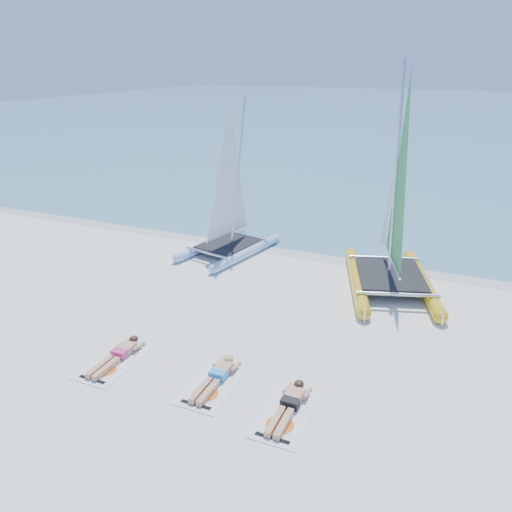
# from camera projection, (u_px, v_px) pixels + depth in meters

# --- Properties ---
(ground) EXTENTS (140.00, 140.00, 0.00)m
(ground) POSITION_uv_depth(u_px,v_px,m) (257.00, 320.00, 13.71)
(ground) COLOR white
(ground) RESTS_ON ground
(sea) EXTENTS (140.00, 115.00, 0.01)m
(sea) POSITION_uv_depth(u_px,v_px,m) (439.00, 113.00, 67.58)
(sea) COLOR #6CB5B0
(sea) RESTS_ON ground
(wet_sand_strip) EXTENTS (140.00, 1.40, 0.01)m
(wet_sand_strip) POSITION_uv_depth(u_px,v_px,m) (315.00, 253.00, 18.42)
(wet_sand_strip) COLOR beige
(wet_sand_strip) RESTS_ON ground
(catamaran_blue) EXTENTS (2.84, 4.50, 5.70)m
(catamaran_blue) POSITION_uv_depth(u_px,v_px,m) (229.00, 208.00, 17.97)
(catamaran_blue) COLOR #BDDFF9
(catamaran_blue) RESTS_ON ground
(catamaran_yellow) EXTENTS (3.86, 5.60, 6.97)m
(catamaran_yellow) POSITION_uv_depth(u_px,v_px,m) (394.00, 215.00, 15.40)
(catamaran_yellow) COLOR yellow
(catamaran_yellow) RESTS_ON ground
(towel_a) EXTENTS (1.00, 1.85, 0.02)m
(towel_a) POSITION_uv_depth(u_px,v_px,m) (114.00, 362.00, 11.77)
(towel_a) COLOR white
(towel_a) RESTS_ON ground
(sunbather_a) EXTENTS (0.37, 1.73, 0.26)m
(sunbather_a) POSITION_uv_depth(u_px,v_px,m) (118.00, 354.00, 11.90)
(sunbather_a) COLOR #DDAD74
(sunbather_a) RESTS_ON towel_a
(towel_b) EXTENTS (1.00, 1.85, 0.02)m
(towel_b) POSITION_uv_depth(u_px,v_px,m) (213.00, 385.00, 10.96)
(towel_b) COLOR white
(towel_b) RESTS_ON ground
(sunbather_b) EXTENTS (0.37, 1.73, 0.26)m
(sunbather_b) POSITION_uv_depth(u_px,v_px,m) (217.00, 376.00, 11.08)
(sunbather_b) COLOR #DDAD74
(sunbather_b) RESTS_ON towel_b
(towel_c) EXTENTS (1.00, 1.85, 0.02)m
(towel_c) POSITION_uv_depth(u_px,v_px,m) (286.00, 414.00, 10.05)
(towel_c) COLOR white
(towel_c) RESTS_ON ground
(sunbather_c) EXTENTS (0.37, 1.73, 0.26)m
(sunbather_c) POSITION_uv_depth(u_px,v_px,m) (289.00, 404.00, 10.17)
(sunbather_c) COLOR #DDAD74
(sunbather_c) RESTS_ON towel_c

